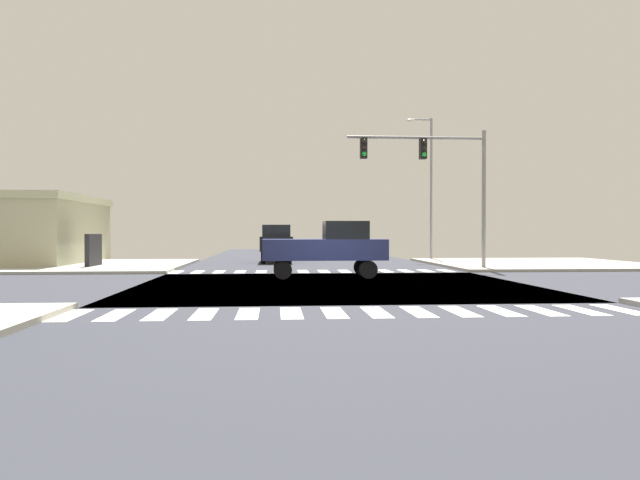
{
  "coord_description": "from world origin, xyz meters",
  "views": [
    {
      "loc": [
        -2.16,
        -21.01,
        1.88
      ],
      "look_at": [
        0.14,
        8.2,
        1.5
      ],
      "focal_mm": 33.16,
      "sensor_mm": 36.0,
      "label": 1
    }
  ],
  "objects_px": {
    "pickup_crossing_1": "(328,246)",
    "suv_nearside_1": "(276,240)",
    "street_lamp": "(428,177)",
    "traffic_signal_mast": "(432,166)",
    "sedan_queued_2": "(275,240)"
  },
  "relations": [
    {
      "from": "pickup_crossing_1",
      "to": "suv_nearside_1",
      "type": "bearing_deg",
      "value": -170.33
    },
    {
      "from": "suv_nearside_1",
      "to": "street_lamp",
      "type": "bearing_deg",
      "value": -170.04
    },
    {
      "from": "traffic_signal_mast",
      "to": "street_lamp",
      "type": "relative_size",
      "value": 0.74
    },
    {
      "from": "street_lamp",
      "to": "suv_nearside_1",
      "type": "distance_m",
      "value": 11.1
    },
    {
      "from": "street_lamp",
      "to": "traffic_signal_mast",
      "type": "bearing_deg",
      "value": -103.75
    },
    {
      "from": "suv_nearside_1",
      "to": "pickup_crossing_1",
      "type": "relative_size",
      "value": 0.9
    },
    {
      "from": "suv_nearside_1",
      "to": "pickup_crossing_1",
      "type": "xyz_separation_m",
      "value": [
        2.12,
        -12.45,
        -0.1
      ]
    },
    {
      "from": "traffic_signal_mast",
      "to": "sedan_queued_2",
      "type": "distance_m",
      "value": 30.29
    },
    {
      "from": "traffic_signal_mast",
      "to": "street_lamp",
      "type": "height_order",
      "value": "street_lamp"
    },
    {
      "from": "street_lamp",
      "to": "suv_nearside_1",
      "type": "xyz_separation_m",
      "value": [
        -10.13,
        -1.78,
        -4.17
      ]
    },
    {
      "from": "sedan_queued_2",
      "to": "suv_nearside_1",
      "type": "bearing_deg",
      "value": 90.0
    },
    {
      "from": "suv_nearside_1",
      "to": "pickup_crossing_1",
      "type": "bearing_deg",
      "value": 99.67
    },
    {
      "from": "suv_nearside_1",
      "to": "sedan_queued_2",
      "type": "height_order",
      "value": "suv_nearside_1"
    },
    {
      "from": "street_lamp",
      "to": "pickup_crossing_1",
      "type": "distance_m",
      "value": 16.87
    },
    {
      "from": "suv_nearside_1",
      "to": "sedan_queued_2",
      "type": "relative_size",
      "value": 1.07
    }
  ]
}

